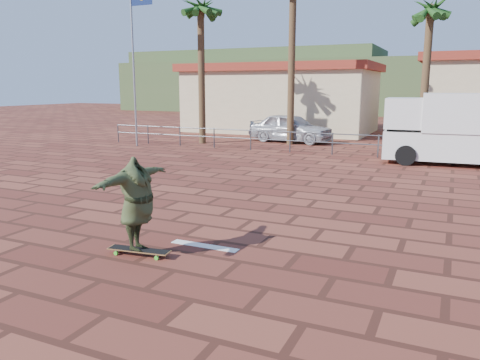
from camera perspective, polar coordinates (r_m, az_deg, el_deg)
name	(u,v)px	position (r m, az deg, el deg)	size (l,w,h in m)	color
ground	(203,225)	(10.48, -4.53, -5.51)	(120.00, 120.00, 0.00)	brown
paint_stripe	(205,246)	(9.16, -4.33, -8.00)	(1.40, 0.22, 0.01)	white
guardrail	(333,140)	(21.45, 11.22, 4.82)	(24.06, 0.06, 1.00)	#47494F
flagpole	(135,54)	(24.72, -12.67, 14.79)	(1.30, 0.10, 8.00)	gray
palm_far_left	(201,12)	(25.76, -4.83, 19.77)	(2.40, 2.40, 8.25)	brown
palm_center	(430,13)	(24.52, 22.20, 18.33)	(2.40, 2.40, 7.75)	brown
building_west	(282,98)	(32.64, 5.09, 9.96)	(12.60, 7.60, 4.50)	beige
hill_front	(411,87)	(58.96, 20.12, 10.62)	(70.00, 18.00, 6.00)	#384C28
hill_back	(256,80)	(70.12, 2.01, 12.11)	(35.00, 14.00, 8.00)	#384C28
longboard	(139,250)	(8.81, -12.21, -8.37)	(1.21, 0.41, 0.12)	olive
skateboarder	(137,204)	(8.56, -12.45, -2.85)	(2.10, 0.57, 1.71)	#343E21
campervan	(458,127)	(20.32, 24.99, 5.84)	(5.48, 2.63, 2.77)	silver
car_silver	(291,128)	(26.17, 6.22, 6.35)	(1.87, 4.64, 1.58)	#AFB0B6
car_white	(455,133)	(25.28, 24.76, 5.23)	(1.69, 4.85, 1.60)	white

